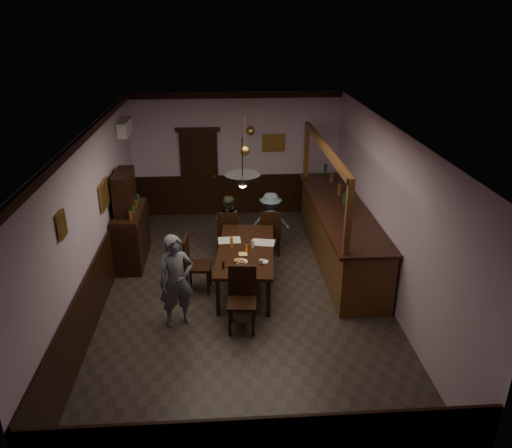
{
  "coord_description": "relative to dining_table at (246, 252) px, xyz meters",
  "views": [
    {
      "loc": [
        -0.32,
        -7.77,
        4.76
      ],
      "look_at": [
        0.25,
        0.56,
        1.15
      ],
      "focal_mm": 35.0,
      "sensor_mm": 36.0,
      "label": 1
    }
  ],
  "objects": [
    {
      "name": "saucer",
      "position": [
        0.29,
        -0.53,
        0.07
      ],
      "size": [
        0.15,
        0.15,
        0.01
      ],
      "primitive_type": "cylinder",
      "color": "white",
      "rests_on": "dining_table"
    },
    {
      "name": "person_seated_right",
      "position": [
        0.59,
        1.5,
        -0.05
      ],
      "size": [
        0.87,
        0.55,
        1.27
      ],
      "primitive_type": "imported",
      "rotation": [
        0.0,
        0.0,
        3.04
      ],
      "color": "slate",
      "rests_on": "ground"
    },
    {
      "name": "pastry_plate",
      "position": [
        -0.1,
        -0.5,
        0.07
      ],
      "size": [
        0.22,
        0.22,
        0.01
      ],
      "primitive_type": "cylinder",
      "color": "white",
      "rests_on": "dining_table"
    },
    {
      "name": "pastry_ring_b",
      "position": [
        -0.1,
        -0.56,
        0.1
      ],
      "size": [
        0.13,
        0.13,
        0.04
      ],
      "primitive_type": "torus",
      "color": "#C68C47",
      "rests_on": "pastry_plate"
    },
    {
      "name": "soda_can",
      "position": [
        0.02,
        -0.09,
        0.12
      ],
      "size": [
        0.07,
        0.07,
        0.12
      ],
      "primitive_type": "cylinder",
      "color": "orange",
      "rests_on": "dining_table"
    },
    {
      "name": "chair_near",
      "position": [
        -0.12,
        -1.31,
        -0.11
      ],
      "size": [
        0.49,
        0.49,
        1.04
      ],
      "rotation": [
        0.0,
        0.0,
        -0.09
      ],
      "color": "black",
      "rests_on": "ground"
    },
    {
      "name": "coffee_cup",
      "position": [
        0.23,
        -0.61,
        0.11
      ],
      "size": [
        0.09,
        0.09,
        0.07
      ],
      "primitive_type": "imported",
      "rotation": [
        0.0,
        0.0,
        -0.09
      ],
      "color": "white",
      "rests_on": "saucer"
    },
    {
      "name": "pendant_brass_mid",
      "position": [
        0.05,
        1.07,
        1.61
      ],
      "size": [
        0.2,
        0.2,
        0.81
      ],
      "color": "#BF8C3F",
      "rests_on": "ground"
    },
    {
      "name": "person_seated_left",
      "position": [
        -0.3,
        1.59,
        -0.08
      ],
      "size": [
        0.69,
        0.6,
        1.2
      ],
      "primitive_type": "imported",
      "rotation": [
        0.0,
        0.0,
        2.87
      ],
      "color": "#455030",
      "rests_on": "ground"
    },
    {
      "name": "bar_counter",
      "position": [
        1.94,
        0.9,
        -0.07
      ],
      "size": [
        1.01,
        4.34,
        2.43
      ],
      "color": "#532E16",
      "rests_on": "ground"
    },
    {
      "name": "napkin",
      "position": [
        -0.06,
        -0.21,
        0.07
      ],
      "size": [
        0.16,
        0.16,
        0.0
      ],
      "primitive_type": "cube",
      "rotation": [
        0.0,
        0.0,
        -0.09
      ],
      "color": "#FCD55C",
      "rests_on": "dining_table"
    },
    {
      "name": "ac_unit",
      "position": [
        -2.43,
        2.54,
        1.76
      ],
      "size": [
        0.2,
        0.85,
        0.3
      ],
      "color": "white",
      "rests_on": "ground"
    },
    {
      "name": "pepper_mill",
      "position": [
        -0.41,
        -0.72,
        0.13
      ],
      "size": [
        0.04,
        0.04,
        0.14
      ],
      "primitive_type": "cylinder",
      "color": "black",
      "rests_on": "dining_table"
    },
    {
      "name": "picture_back",
      "position": [
        0.85,
        3.6,
        1.11
      ],
      "size": [
        0.55,
        0.04,
        0.42
      ],
      "color": "olive",
      "rests_on": "ground"
    },
    {
      "name": "chair_far_right",
      "position": [
        0.57,
        1.22,
        -0.13
      ],
      "size": [
        0.47,
        0.47,
        1.01
      ],
      "rotation": [
        0.0,
        0.0,
        3.06
      ],
      "color": "black",
      "rests_on": "ground"
    },
    {
      "name": "pendant_brass_far",
      "position": [
        0.25,
        2.71,
        1.61
      ],
      "size": [
        0.2,
        0.2,
        0.81
      ],
      "color": "#BF8C3F",
      "rests_on": "ground"
    },
    {
      "name": "beer_glass",
      "position": [
        -0.25,
        0.08,
        0.16
      ],
      "size": [
        0.06,
        0.06,
        0.2
      ],
      "primitive_type": "cylinder",
      "color": "#BF721E",
      "rests_on": "dining_table"
    },
    {
      "name": "chair_far_left",
      "position": [
        -0.32,
        1.31,
        -0.15
      ],
      "size": [
        0.43,
        0.43,
        0.98
      ],
      "rotation": [
        0.0,
        0.0,
        3.15
      ],
      "color": "black",
      "rests_on": "ground"
    },
    {
      "name": "chair_side",
      "position": [
        -0.95,
        -0.11,
        -0.11
      ],
      "size": [
        0.5,
        0.5,
        1.05
      ],
      "rotation": [
        0.0,
        0.0,
        1.48
      ],
      "color": "black",
      "rests_on": "ground"
    },
    {
      "name": "door_back",
      "position": [
        -0.95,
        3.59,
        0.36
      ],
      "size": [
        0.9,
        0.06,
        2.1
      ],
      "primitive_type": "cube",
      "color": "black",
      "rests_on": "ground"
    },
    {
      "name": "room",
      "position": [
        -0.05,
        -0.36,
        0.81
      ],
      "size": [
        5.01,
        8.01,
        3.01
      ],
      "color": "#2D2621",
      "rests_on": "ground"
    },
    {
      "name": "pastry_ring_a",
      "position": [
        -0.17,
        -0.51,
        0.1
      ],
      "size": [
        0.13,
        0.13,
        0.04
      ],
      "primitive_type": "torus",
      "color": "#C68C47",
      "rests_on": "pastry_plate"
    },
    {
      "name": "pendant_iron",
      "position": [
        -0.08,
        -0.8,
        1.62
      ],
      "size": [
        0.56,
        0.56,
        0.8
      ],
      "color": "black",
      "rests_on": "ground"
    },
    {
      "name": "newspaper_left",
      "position": [
        -0.29,
        0.38,
        0.07
      ],
      "size": [
        0.43,
        0.32,
        0.01
      ],
      "primitive_type": "cube",
      "rotation": [
        0.0,
        0.0,
        0.04
      ],
      "color": "silver",
      "rests_on": "dining_table"
    },
    {
      "name": "water_glass",
      "position": [
        0.13,
        0.04,
        0.14
      ],
      "size": [
        0.06,
        0.06,
        0.15
      ],
      "primitive_type": "cylinder",
      "color": "silver",
      "rests_on": "dining_table"
    },
    {
      "name": "picture_left_small",
      "position": [
        -2.51,
        -1.96,
        1.46
      ],
      "size": [
        0.04,
        0.28,
        0.36
      ],
      "color": "olive",
      "rests_on": "ground"
    },
    {
      "name": "dining_table",
      "position": [
        0.0,
        0.0,
        0.0
      ],
      "size": [
        1.2,
        2.28,
        0.75
      ],
      "rotation": [
        0.0,
        0.0,
        -0.09
      ],
      "color": "black",
      "rests_on": "ground"
    },
    {
      "name": "picture_left_large",
      "position": [
        -2.51,
        0.44,
        1.01
      ],
      "size": [
        0.04,
        0.62,
        0.48
      ],
      "color": "olive",
      "rests_on": "ground"
    },
    {
      "name": "newspaper_right",
      "position": [
        0.34,
        0.23,
        0.07
      ],
      "size": [
        0.47,
        0.38,
        0.01
      ],
      "primitive_type": "cube",
      "rotation": [
        0.0,
        0.0,
        -0.2
      ],
      "color": "silver",
      "rests_on": "dining_table"
    },
    {
      "name": "person_standing",
      "position": [
        -1.16,
        -1.15,
        0.1
      ],
      "size": [
        0.66,
        0.55,
        1.56
      ],
      "primitive_type": "imported",
      "rotation": [
        0.0,
        0.0,
        0.35
      ],
      "color": "#575C64",
      "rests_on": "ground"
    },
    {
      "name": "sideboard",
      "position": [
        -2.26,
        1.14,
        0.08
      ],
      "size": [
        0.51,
        1.44,
        1.9
      ],
      "color": "black",
      "rests_on": "ground"
    }
  ]
}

